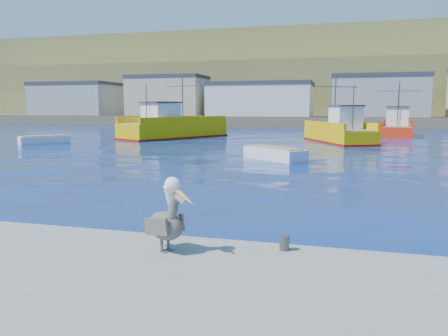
% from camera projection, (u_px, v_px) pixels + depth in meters
% --- Properties ---
extents(ground, '(260.00, 260.00, 0.00)m').
position_uv_depth(ground, '(196.00, 222.00, 12.80)').
color(ground, navy).
rests_on(ground, ground).
extents(dock_bollards, '(36.20, 0.20, 0.30)m').
position_uv_depth(dock_bollards, '(172.00, 234.00, 9.30)').
color(dock_bollards, '#4C4C4C').
rests_on(dock_bollards, dock).
extents(far_shore, '(200.00, 81.00, 24.00)m').
position_uv_depth(far_shore, '(326.00, 85.00, 116.07)').
color(far_shore, brown).
rests_on(far_shore, ground).
extents(trawler_yellow_a, '(9.64, 13.10, 6.68)m').
position_uv_depth(trawler_yellow_a, '(172.00, 127.00, 47.36)').
color(trawler_yellow_a, '#DEAB04').
rests_on(trawler_yellow_a, ground).
extents(trawler_yellow_b, '(7.12, 10.19, 6.31)m').
position_uv_depth(trawler_yellow_b, '(339.00, 132.00, 41.11)').
color(trawler_yellow_b, '#DEAB04').
rests_on(trawler_yellow_b, ground).
extents(boat_orange, '(4.64, 9.20, 6.15)m').
position_uv_depth(boat_orange, '(397.00, 127.00, 50.07)').
color(boat_orange, red).
rests_on(boat_orange, ground).
extents(skiff_left, '(3.86, 4.25, 0.93)m').
position_uv_depth(skiff_left, '(44.00, 140.00, 39.69)').
color(skiff_left, silver).
rests_on(skiff_left, ground).
extents(skiff_mid, '(4.45, 4.18, 0.98)m').
position_uv_depth(skiff_mid, '(275.00, 155.00, 27.82)').
color(skiff_mid, silver).
rests_on(skiff_mid, ground).
extents(pelican, '(1.20, 0.77, 1.51)m').
position_uv_depth(pelican, '(167.00, 220.00, 8.54)').
color(pelican, '#595451').
rests_on(pelican, dock).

